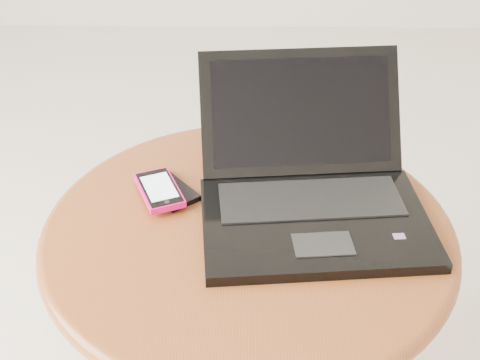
{
  "coord_description": "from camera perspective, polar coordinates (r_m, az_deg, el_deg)",
  "views": [
    {
      "loc": [
        0.03,
        -0.78,
        1.08
      ],
      "look_at": [
        0.02,
        0.0,
        0.54
      ],
      "focal_mm": 48.95,
      "sensor_mm": 36.0,
      "label": 1
    }
  ],
  "objects": [
    {
      "name": "table",
      "position": [
        1.03,
        0.69,
        -8.4
      ],
      "size": [
        0.61,
        0.61,
        0.48
      ],
      "color": "#5C2E14",
      "rests_on": "ground"
    },
    {
      "name": "phone_pink",
      "position": [
        1.01,
        -7.04,
        -0.86
      ],
      "size": [
        0.09,
        0.12,
        0.01
      ],
      "color": "#EC076D",
      "rests_on": "phone_black"
    },
    {
      "name": "laptop",
      "position": [
        0.98,
        6.18,
        -0.74
      ],
      "size": [
        0.35,
        0.37,
        0.18
      ],
      "color": "black",
      "rests_on": "table"
    },
    {
      "name": "phone_black",
      "position": [
        1.03,
        -6.29,
        -0.8
      ],
      "size": [
        0.11,
        0.11,
        0.01
      ],
      "color": "black",
      "rests_on": "table"
    }
  ]
}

